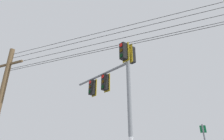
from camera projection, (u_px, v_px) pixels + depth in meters
The scene contains 2 objects.
signal_mast_assembly at pixel (116, 85), 9.83m from camera, with size 3.71×3.57×7.11m.
overhead_wire_span at pixel (142, 33), 9.96m from camera, with size 5.43×17.11×1.90m.
Camera 1 is at (-8.21, 0.91, 1.87)m, focal length 30.46 mm.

